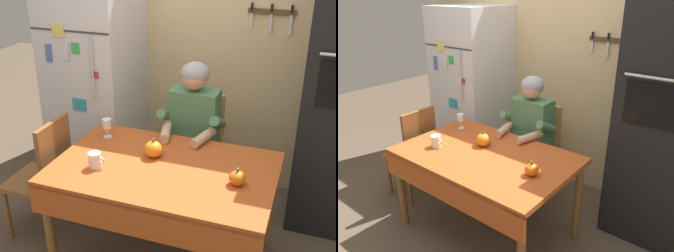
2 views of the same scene
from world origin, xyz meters
TOP-DOWN VIEW (x-y plane):
  - ground_plane at (0.00, 0.00)m, footprint 10.00×10.00m
  - back_wall_assembly at (0.05, 1.35)m, footprint 3.70×0.13m
  - refrigerator at (-0.95, 0.96)m, footprint 0.68×0.71m
  - wall_oven at (1.05, 1.00)m, footprint 0.60×0.64m
  - dining_table at (0.00, 0.08)m, footprint 1.40×0.90m
  - chair_behind_person at (-0.00, 0.87)m, footprint 0.40×0.40m
  - seated_person at (-0.00, 0.68)m, footprint 0.47×0.55m
  - chair_left_side at (-0.90, 0.08)m, footprint 0.40×0.40m
  - coffee_mug at (-0.40, -0.06)m, footprint 0.11×0.08m
  - wine_glass at (-0.53, 0.35)m, footprint 0.07×0.07m
  - pumpkin_large at (0.48, 0.05)m, footprint 0.10×0.10m
  - pumpkin_medium at (-0.11, 0.20)m, footprint 0.12×0.12m

SIDE VIEW (x-z plane):
  - ground_plane at x=0.00m, z-range 0.00..0.00m
  - chair_behind_person at x=0.00m, z-range 0.05..0.98m
  - chair_left_side at x=-0.90m, z-range 0.05..0.98m
  - dining_table at x=0.00m, z-range 0.29..1.03m
  - seated_person at x=0.00m, z-range 0.11..1.36m
  - pumpkin_large at x=0.48m, z-range 0.73..0.84m
  - coffee_mug at x=-0.40m, z-range 0.74..0.84m
  - pumpkin_medium at x=-0.11m, z-range 0.73..0.86m
  - wine_glass at x=-0.53m, z-range 0.77..0.91m
  - refrigerator at x=-0.95m, z-range 0.00..1.80m
  - wall_oven at x=1.05m, z-range 0.00..2.10m
  - back_wall_assembly at x=0.05m, z-range 0.00..2.60m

